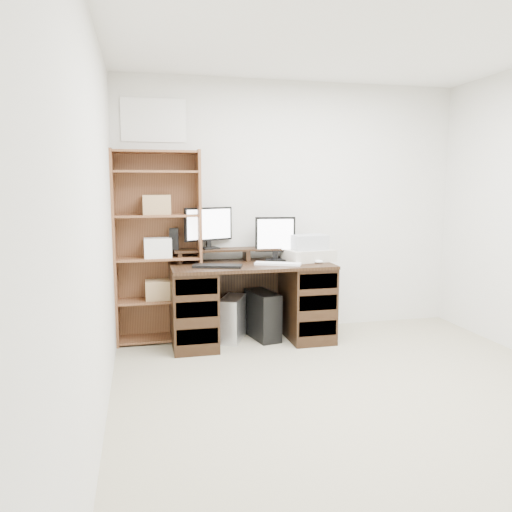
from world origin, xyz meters
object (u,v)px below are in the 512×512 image
object	(u,v)px
printer	(308,255)
bookshelf	(158,245)
desk	(251,301)
monitor_wide	(208,226)
tower_black	(263,315)
tower_silver	(232,318)
monitor_small	(275,237)

from	to	relation	value
printer	bookshelf	world-z (taller)	bookshelf
bookshelf	desk	bearing A→B (deg)	-14.06
monitor_wide	tower_black	xyz separation A→B (m)	(0.49, -0.19, -0.86)
printer	bookshelf	distance (m)	1.45
desk	bookshelf	world-z (taller)	bookshelf
monitor_wide	tower_black	bearing A→B (deg)	-41.92
tower_silver	bookshelf	distance (m)	0.99
desk	printer	distance (m)	0.72
tower_black	bookshelf	xyz separation A→B (m)	(-0.98, 0.16, 0.69)
tower_silver	monitor_wide	bearing A→B (deg)	163.39
monitor_wide	tower_silver	distance (m)	0.92
monitor_wide	tower_silver	world-z (taller)	monitor_wide
tower_silver	tower_black	distance (m)	0.30
monitor_wide	monitor_small	bearing A→B (deg)	-31.44
monitor_small	tower_silver	distance (m)	0.89
monitor_wide	bookshelf	distance (m)	0.52
tower_silver	tower_black	bearing A→B (deg)	20.71
desk	printer	size ratio (longest dim) A/B	3.37
monitor_wide	desk	bearing A→B (deg)	-54.49
monitor_small	printer	world-z (taller)	monitor_small
printer	tower_silver	xyz separation A→B (m)	(-0.75, 0.03, -0.60)
desk	monitor_small	distance (m)	0.66
monitor_small	tower_black	distance (m)	0.77
tower_black	bookshelf	bearing A→B (deg)	159.25
tower_silver	bookshelf	world-z (taller)	bookshelf
bookshelf	printer	bearing A→B (deg)	-6.74
tower_black	monitor_wide	bearing A→B (deg)	147.46
desk	monitor_small	xyz separation A→B (m)	(0.27, 0.12, 0.59)
monitor_wide	tower_black	distance (m)	1.01
monitor_small	tower_silver	size ratio (longest dim) A/B	1.02
monitor_wide	bookshelf	size ratio (longest dim) A/B	0.27
bookshelf	tower_black	bearing A→B (deg)	-9.28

